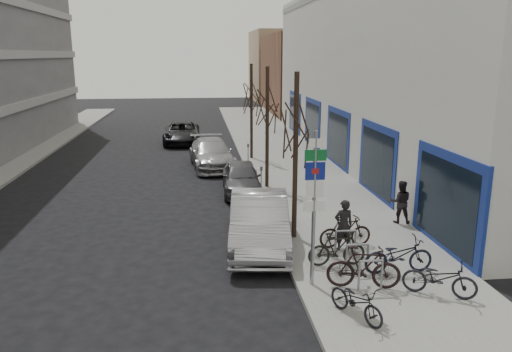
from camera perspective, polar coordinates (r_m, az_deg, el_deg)
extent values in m
plane|color=black|center=(13.23, -4.11, -13.32)|extent=(120.00, 120.00, 0.00)
cube|color=slate|center=(23.10, 5.92, -1.21)|extent=(5.00, 70.00, 0.15)
cube|color=#B7B7B2|center=(32.82, 25.93, 10.64)|extent=(20.00, 32.00, 10.00)
cube|color=brown|center=(53.53, 8.04, 11.46)|extent=(12.00, 14.00, 8.00)
cube|color=#937A5B|center=(68.23, 5.24, 12.42)|extent=(13.00, 12.00, 9.00)
cylinder|color=gray|center=(12.73, 6.61, -4.24)|extent=(0.10, 0.10, 4.20)
cube|color=white|center=(12.27, 6.87, 3.75)|extent=(0.35, 0.03, 0.22)
cube|color=#0C5926|center=(12.32, 6.83, 2.37)|extent=(0.55, 0.03, 0.28)
cube|color=navy|center=(12.41, 6.78, 0.56)|extent=(0.50, 0.03, 0.45)
cube|color=maroon|center=(12.40, 6.79, 0.55)|extent=(0.18, 0.02, 0.14)
cube|color=white|center=(12.52, 6.72, -1.45)|extent=(0.45, 0.03, 0.45)
cube|color=white|center=(12.64, 6.67, -3.41)|extent=(0.55, 0.03, 0.28)
cylinder|color=gray|center=(13.13, 11.69, -11.12)|extent=(0.06, 0.06, 0.80)
cylinder|color=gray|center=(13.33, 14.19, -10.89)|extent=(0.06, 0.06, 0.80)
cylinder|color=gray|center=(13.07, 13.05, -9.41)|extent=(0.60, 0.06, 0.06)
cylinder|color=gray|center=(14.09, 10.29, -9.29)|extent=(0.06, 0.06, 0.80)
cylinder|color=gray|center=(14.27, 12.63, -9.10)|extent=(0.06, 0.06, 0.80)
cylinder|color=gray|center=(14.03, 11.55, -7.69)|extent=(0.60, 0.06, 0.06)
cylinder|color=gray|center=(15.06, 9.08, -7.68)|extent=(0.06, 0.06, 0.80)
cylinder|color=gray|center=(15.23, 11.27, -7.53)|extent=(0.06, 0.06, 0.80)
cylinder|color=gray|center=(15.01, 10.25, -6.19)|extent=(0.60, 0.06, 0.06)
cylinder|color=black|center=(15.91, 4.52, 1.88)|extent=(0.16, 0.16, 5.50)
cylinder|color=black|center=(22.23, 1.29, 5.31)|extent=(0.16, 0.16, 5.50)
cylinder|color=black|center=(28.62, -0.52, 7.21)|extent=(0.16, 0.16, 5.50)
cylinder|color=gray|center=(15.91, 3.13, -5.77)|extent=(0.05, 0.05, 1.10)
cube|color=#3F3F44|center=(15.71, 3.16, -3.60)|extent=(0.10, 0.08, 0.18)
cylinder|color=gray|center=(21.12, 0.61, -0.82)|extent=(0.05, 0.05, 1.10)
cube|color=#3F3F44|center=(20.97, 0.61, 0.85)|extent=(0.10, 0.08, 0.18)
cylinder|color=gray|center=(26.44, -0.90, 2.16)|extent=(0.05, 0.05, 1.10)
cube|color=#3F3F44|center=(26.32, -0.91, 3.50)|extent=(0.10, 0.08, 0.18)
imported|color=black|center=(11.84, 11.43, -13.55)|extent=(1.18, 1.63, 0.97)
imported|color=black|center=(13.22, 12.21, -10.13)|extent=(1.98, 0.96, 1.16)
imported|color=black|center=(14.33, 15.99, -8.40)|extent=(1.94, 0.61, 1.18)
imported|color=black|center=(14.44, 9.22, -8.20)|extent=(1.68, 0.51, 1.02)
imported|color=black|center=(13.37, 20.27, -10.58)|extent=(1.83, 1.31, 1.09)
imported|color=black|center=(15.81, 10.18, -6.23)|extent=(1.75, 0.68, 1.04)
imported|color=#AEAEB3|center=(15.90, 0.37, -5.22)|extent=(2.34, 5.29, 1.69)
imported|color=#4A494E|center=(22.12, -1.69, -0.17)|extent=(1.77, 4.12, 1.39)
imported|color=#99989D|center=(27.15, -5.08, 2.55)|extent=(2.66, 5.46, 1.53)
imported|color=black|center=(35.02, -8.48, 4.91)|extent=(2.43, 5.23, 1.45)
imported|color=black|center=(15.49, 9.97, -5.54)|extent=(0.61, 0.42, 1.60)
imported|color=black|center=(18.43, 16.19, -2.82)|extent=(0.66, 0.53, 1.56)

